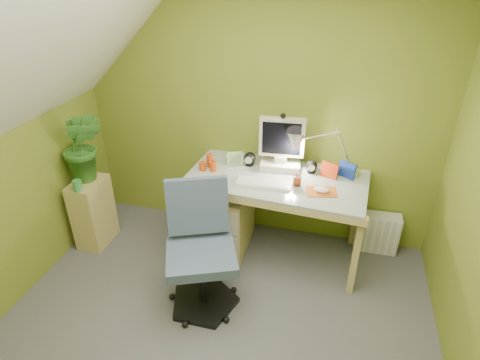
% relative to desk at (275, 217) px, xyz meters
% --- Properties ---
extents(floor, '(3.20, 3.20, 0.01)m').
position_rel_desk_xyz_m(floor, '(-0.26, -1.22, -0.40)').
color(floor, '#535358').
rests_on(floor, ground).
extents(wall_back, '(3.20, 0.01, 2.40)m').
position_rel_desk_xyz_m(wall_back, '(-0.26, 0.38, 0.80)').
color(wall_back, olive).
rests_on(wall_back, floor).
extents(slope_ceiling, '(1.10, 3.20, 1.10)m').
position_rel_desk_xyz_m(slope_ceiling, '(-1.26, -1.22, 1.45)').
color(slope_ceiling, white).
rests_on(slope_ceiling, wall_left).
extents(desk, '(1.53, 0.84, 0.79)m').
position_rel_desk_xyz_m(desk, '(0.00, 0.00, 0.00)').
color(desk, tan).
rests_on(desk, floor).
extents(monitor, '(0.40, 0.25, 0.52)m').
position_rel_desk_xyz_m(monitor, '(0.00, 0.18, 0.66)').
color(monitor, beige).
rests_on(monitor, desk).
extents(speaker_left, '(0.12, 0.12, 0.13)m').
position_rel_desk_xyz_m(speaker_left, '(-0.27, 0.16, 0.46)').
color(speaker_left, black).
rests_on(speaker_left, desk).
extents(speaker_right, '(0.11, 0.11, 0.11)m').
position_rel_desk_xyz_m(speaker_right, '(0.27, 0.16, 0.45)').
color(speaker_right, black).
rests_on(speaker_right, desk).
extents(keyboard, '(0.45, 0.15, 0.02)m').
position_rel_desk_xyz_m(keyboard, '(-0.08, -0.14, 0.41)').
color(keyboard, white).
rests_on(keyboard, desk).
extents(mousepad, '(0.26, 0.21, 0.01)m').
position_rel_desk_xyz_m(mousepad, '(0.38, -0.14, 0.40)').
color(mousepad, '#B5591C').
rests_on(mousepad, desk).
extents(mouse, '(0.13, 0.09, 0.04)m').
position_rel_desk_xyz_m(mouse, '(0.38, -0.14, 0.42)').
color(mouse, white).
rests_on(mouse, mousepad).
extents(amber_tumbler, '(0.07, 0.07, 0.08)m').
position_rel_desk_xyz_m(amber_tumbler, '(0.18, -0.08, 0.44)').
color(amber_tumbler, maroon).
rests_on(amber_tumbler, desk).
extents(candle_cluster, '(0.16, 0.14, 0.12)m').
position_rel_desk_xyz_m(candle_cluster, '(-0.60, 0.01, 0.45)').
color(candle_cluster, '#CB4411').
rests_on(candle_cluster, desk).
extents(photo_frame_red, '(0.14, 0.08, 0.13)m').
position_rel_desk_xyz_m(photo_frame_red, '(0.42, 0.12, 0.46)').
color(photo_frame_red, '#B53213').
rests_on(photo_frame_red, desk).
extents(photo_frame_blue, '(0.14, 0.10, 0.13)m').
position_rel_desk_xyz_m(photo_frame_blue, '(0.56, 0.16, 0.46)').
color(photo_frame_blue, navy).
rests_on(photo_frame_blue, desk).
extents(photo_frame_green, '(0.14, 0.08, 0.12)m').
position_rel_desk_xyz_m(photo_frame_green, '(-0.40, 0.14, 0.46)').
color(photo_frame_green, '#9FB97F').
rests_on(photo_frame_green, desk).
extents(desk_lamp, '(0.60, 0.37, 0.60)m').
position_rel_desk_xyz_m(desk_lamp, '(0.45, 0.18, 0.70)').
color(desk_lamp, silver).
rests_on(desk_lamp, desk).
extents(side_ledge, '(0.24, 0.37, 0.65)m').
position_rel_desk_xyz_m(side_ledge, '(-1.66, -0.26, -0.07)').
color(side_ledge, tan).
rests_on(side_ledge, floor).
extents(potted_plant, '(0.42, 0.37, 0.65)m').
position_rel_desk_xyz_m(potted_plant, '(-1.66, -0.21, 0.58)').
color(potted_plant, '#326D24').
rests_on(potted_plant, side_ledge).
extents(green_cup, '(0.09, 0.09, 0.10)m').
position_rel_desk_xyz_m(green_cup, '(-1.64, -0.41, 0.31)').
color(green_cup, '#3A8C42').
rests_on(green_cup, side_ledge).
extents(task_chair, '(0.75, 0.75, 1.03)m').
position_rel_desk_xyz_m(task_chair, '(-0.41, -0.76, 0.12)').
color(task_chair, '#405069').
rests_on(task_chair, floor).
extents(radiator, '(0.38, 0.16, 0.38)m').
position_rel_desk_xyz_m(radiator, '(0.91, 0.28, -0.21)').
color(radiator, silver).
rests_on(radiator, floor).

